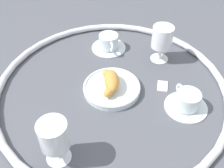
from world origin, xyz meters
name	(u,v)px	position (x,y,z in m)	size (l,w,h in m)	color
ground_plane	(112,89)	(0.00, 0.00, 0.00)	(2.20, 2.20, 0.00)	#4C4F56
table_chrome_rim	(112,87)	(0.00, 0.00, 0.01)	(0.78, 0.78, 0.02)	silver
pastry_plate	(112,88)	(-0.01, 0.00, 0.01)	(0.19, 0.19, 0.02)	silver
croissant_large	(111,81)	(-0.01, 0.00, 0.04)	(0.14, 0.06, 0.04)	#CC893D
coffee_cup_near	(187,101)	(-0.10, -0.23, 0.03)	(0.14, 0.14, 0.06)	silver
coffee_cup_far	(109,43)	(0.23, -0.01, 0.03)	(0.14, 0.14, 0.06)	silver
juice_glass_left	(54,136)	(-0.25, 0.16, 0.10)	(0.08, 0.08, 0.14)	white
juice_glass_right	(162,38)	(0.15, -0.19, 0.09)	(0.08, 0.08, 0.14)	white
sugar_packet	(162,85)	(0.00, -0.18, 0.00)	(0.05, 0.03, 0.01)	white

